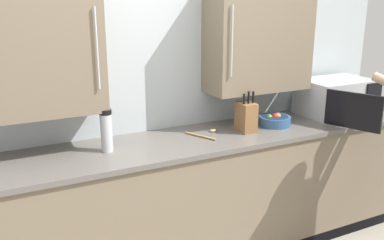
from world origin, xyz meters
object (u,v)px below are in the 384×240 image
(fruit_bowl, at_px, (275,120))
(knife_block, at_px, (246,117))
(microwave_oven, at_px, (334,97))
(thermos_flask, at_px, (106,130))
(wooden_spoon, at_px, (207,133))

(fruit_bowl, bearing_deg, knife_block, -173.77)
(microwave_oven, height_order, knife_block, knife_block)
(thermos_flask, bearing_deg, fruit_bowl, -0.39)
(fruit_bowl, height_order, thermos_flask, thermos_flask)
(knife_block, bearing_deg, thermos_flask, 177.78)
(microwave_oven, distance_m, wooden_spoon, 1.20)
(knife_block, bearing_deg, wooden_spoon, 168.46)
(wooden_spoon, relative_size, thermos_flask, 0.89)
(microwave_oven, bearing_deg, knife_block, -176.29)
(fruit_bowl, bearing_deg, thermos_flask, 179.61)
(thermos_flask, height_order, knife_block, knife_block)
(thermos_flask, xyz_separation_m, knife_block, (1.02, -0.04, -0.03))
(thermos_flask, distance_m, knife_block, 1.03)
(wooden_spoon, distance_m, thermos_flask, 0.74)
(microwave_oven, distance_m, thermos_flask, 1.93)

